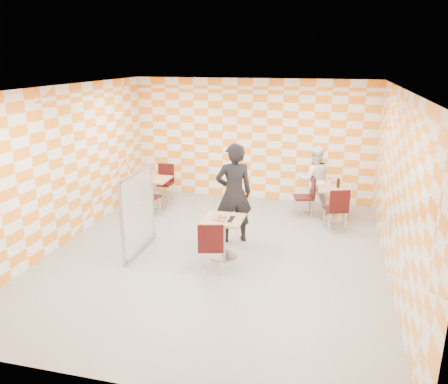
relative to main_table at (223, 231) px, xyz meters
name	(u,v)px	position (x,y,z in m)	size (l,w,h in m)	color
room_shell	(223,168)	(-0.16, 0.63, 0.99)	(7.00, 7.00, 7.00)	#979791
main_table	(223,231)	(0.00, 0.00, 0.00)	(0.70, 0.70, 0.75)	tan
second_table	(334,198)	(1.92, 2.40, 0.00)	(0.70, 0.70, 0.75)	tan
empty_table	(155,188)	(-2.22, 2.18, 0.00)	(0.70, 0.70, 0.75)	tan
chair_main_front	(211,244)	(-0.04, -0.68, 0.04)	(0.52, 0.52, 0.92)	#340A0A
chair_second_front	(337,206)	(1.98, 1.76, 0.04)	(0.54, 0.55, 0.92)	#340A0A
chair_second_side	(308,193)	(1.34, 2.52, 0.04)	(0.52, 0.51, 0.92)	#340A0A
chair_empty_near	(147,195)	(-2.16, 1.57, 0.04)	(0.48, 0.49, 0.92)	#340A0A
chair_empty_far	(165,179)	(-2.22, 2.86, 0.04)	(0.43, 0.44, 0.92)	#340A0A
partition	(138,212)	(-1.56, -0.15, 0.28)	(0.08, 1.38, 1.55)	white
man_dark	(234,193)	(0.02, 0.78, 0.47)	(0.71, 0.47, 1.96)	black
man_white	(314,179)	(1.45, 2.87, 0.28)	(0.76, 0.59, 1.57)	white
pizza_on_foil	(223,218)	(0.00, -0.02, 0.26)	(0.40, 0.40, 0.04)	silver
sport_bottle	(329,182)	(1.79, 2.51, 0.33)	(0.06, 0.06, 0.20)	white
soda_bottle	(338,183)	(1.99, 2.45, 0.34)	(0.07, 0.07, 0.23)	black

